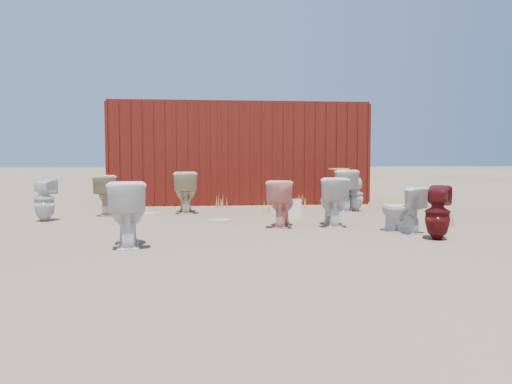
{
  "coord_description": "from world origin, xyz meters",
  "views": [
    {
      "loc": [
        -0.8,
        -7.39,
        1.11
      ],
      "look_at": [
        0.0,
        0.6,
        0.55
      ],
      "focal_mm": 35.0,
      "sensor_mm": 36.0,
      "label": 1
    }
  ],
  "objects": [
    {
      "name": "yellow_lid",
      "position": [
        1.93,
        2.7,
        0.87
      ],
      "size": [
        0.43,
        0.54,
        0.02
      ],
      "primitive_type": "ellipsoid",
      "color": "gold",
      "rests_on": "toilet_back_yellowlid"
    },
    {
      "name": "toilet_back_beige_left",
      "position": [
        -2.69,
        2.41,
        0.39
      ],
      "size": [
        0.47,
        0.79,
        0.78
      ],
      "primitive_type": "imported",
      "rotation": [
        0.0,
        0.0,
        3.19
      ],
      "color": "#C0B28C",
      "rests_on": "ground"
    },
    {
      "name": "toilet_front_c",
      "position": [
        1.24,
        0.52,
        0.4
      ],
      "size": [
        0.53,
        0.82,
        0.79
      ],
      "primitive_type": "imported",
      "rotation": [
        0.0,
        0.0,
        3.02
      ],
      "color": "white",
      "rests_on": "ground"
    },
    {
      "name": "weed_clump_d",
      "position": [
        -0.45,
        3.5,
        0.14
      ],
      "size": [
        0.3,
        0.3,
        0.29
      ],
      "primitive_type": "cone",
      "color": "#AF8246",
      "rests_on": "ground"
    },
    {
      "name": "toilet_front_pink",
      "position": [
        0.4,
        0.49,
        0.38
      ],
      "size": [
        0.59,
        0.82,
        0.75
      ],
      "primitive_type": "imported",
      "rotation": [
        0.0,
        0.0,
        2.9
      ],
      "color": "pink",
      "rests_on": "ground"
    },
    {
      "name": "toilet_back_e",
      "position": [
        2.26,
        2.59,
        0.35
      ],
      "size": [
        0.33,
        0.34,
        0.7
      ],
      "primitive_type": "imported",
      "rotation": [
        0.0,
        0.0,
        3.08
      ],
      "color": "silver",
      "rests_on": "ground"
    },
    {
      "name": "toilet_back_yellowlid",
      "position": [
        1.93,
        2.7,
        0.43
      ],
      "size": [
        0.66,
        0.93,
        0.86
      ],
      "primitive_type": "imported",
      "rotation": [
        0.0,
        0.0,
        3.38
      ],
      "color": "white",
      "rests_on": "ground"
    },
    {
      "name": "weed_clump_a",
      "position": [
        -2.35,
        2.56,
        0.15
      ],
      "size": [
        0.36,
        0.36,
        0.3
      ],
      "primitive_type": "cone",
      "color": "#AF8246",
      "rests_on": "ground"
    },
    {
      "name": "toilet_back_beige_right",
      "position": [
        -1.22,
        2.68,
        0.41
      ],
      "size": [
        0.51,
        0.84,
        0.83
      ],
      "primitive_type": "imported",
      "rotation": [
        0.0,
        0.0,
        3.2
      ],
      "color": "beige",
      "rests_on": "ground"
    },
    {
      "name": "toilet_front_maroon",
      "position": [
        2.3,
        -1.0,
        0.37
      ],
      "size": [
        0.46,
        0.47,
        0.73
      ],
      "primitive_type": "imported",
      "rotation": [
        0.0,
        0.0,
        2.5
      ],
      "color": "#520E0E",
      "rests_on": "ground"
    },
    {
      "name": "weed_clump_b",
      "position": [
        0.46,
        2.27,
        0.14
      ],
      "size": [
        0.32,
        0.32,
        0.29
      ],
      "primitive_type": "cone",
      "color": "#AF8246",
      "rests_on": "ground"
    },
    {
      "name": "loose_lid_far",
      "position": [
        -1.95,
        2.46,
        0.01
      ],
      "size": [
        0.56,
        0.59,
        0.02
      ],
      "primitive_type": "ellipsoid",
      "rotation": [
        0.0,
        0.0,
        0.59
      ],
      "color": "beige",
      "rests_on": "ground"
    },
    {
      "name": "weed_clump_f",
      "position": [
        3.0,
        0.11,
        0.13
      ],
      "size": [
        0.28,
        0.28,
        0.27
      ],
      "primitive_type": "cone",
      "color": "#AF8246",
      "rests_on": "ground"
    },
    {
      "name": "toilet_front_a",
      "position": [
        -1.79,
        -1.06,
        0.41
      ],
      "size": [
        0.58,
        0.87,
        0.82
      ],
      "primitive_type": "imported",
      "rotation": [
        0.0,
        0.0,
        3.29
      ],
      "color": "white",
      "rests_on": "ground"
    },
    {
      "name": "shipping_container",
      "position": [
        0.0,
        5.2,
        1.2
      ],
      "size": [
        6.0,
        2.4,
        2.4
      ],
      "primitive_type": "cube",
      "color": "#530F0D",
      "rests_on": "ground"
    },
    {
      "name": "weed_clump_c",
      "position": [
        2.09,
        2.98,
        0.15
      ],
      "size": [
        0.36,
        0.36,
        0.31
      ],
      "primitive_type": "cone",
      "color": "#AF8246",
      "rests_on": "ground"
    },
    {
      "name": "weed_clump_e",
      "position": [
        1.24,
        3.5,
        0.15
      ],
      "size": [
        0.34,
        0.34,
        0.3
      ],
      "primitive_type": "cone",
      "color": "#AF8246",
      "rests_on": "ground"
    },
    {
      "name": "ground",
      "position": [
        0.0,
        0.0,
        0.0
      ],
      "size": [
        100.0,
        100.0,
        0.0
      ],
      "primitive_type": "plane",
      "color": "brown",
      "rests_on": "ground"
    },
    {
      "name": "toilet_back_a",
      "position": [
        -3.6,
        1.54,
        0.38
      ],
      "size": [
        0.44,
        0.45,
        0.75
      ],
      "primitive_type": "imported",
      "rotation": [
        0.0,
        0.0,
        2.76
      ],
      "color": "silver",
      "rests_on": "ground"
    },
    {
      "name": "loose_tank",
      "position": [
        0.65,
        1.53,
        0.17
      ],
      "size": [
        0.54,
        0.33,
        0.35
      ],
      "primitive_type": "cube",
      "rotation": [
        0.0,
        0.0,
        0.27
      ],
      "color": "white",
      "rests_on": "ground"
    },
    {
      "name": "loose_lid_near",
      "position": [
        -0.58,
        1.26,
        0.01
      ],
      "size": [
        0.5,
        0.58,
        0.02
      ],
      "primitive_type": "ellipsoid",
      "rotation": [
        0.0,
        0.0,
        -0.27
      ],
      "color": "#C0B08B",
      "rests_on": "ground"
    },
    {
      "name": "toilet_front_e",
      "position": [
        2.06,
        -0.32,
        0.34
      ],
      "size": [
        0.67,
        0.77,
        0.68
      ],
      "primitive_type": "imported",
      "rotation": [
        0.0,
        0.0,
        3.67
      ],
      "color": "silver",
      "rests_on": "ground"
    }
  ]
}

